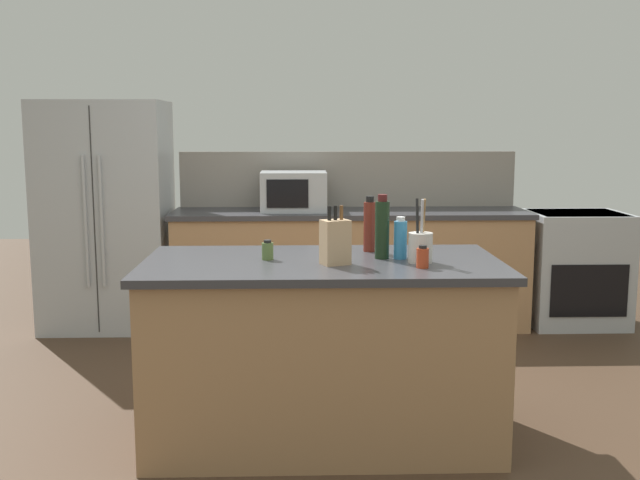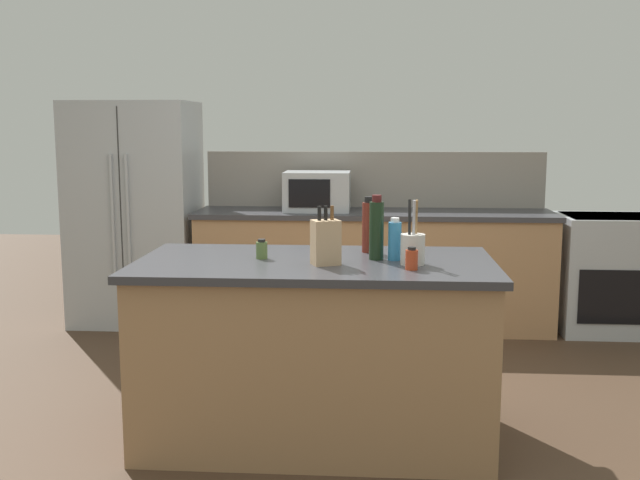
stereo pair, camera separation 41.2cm
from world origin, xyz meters
TOP-DOWN VIEW (x-y plane):
  - ground_plane at (0.00, 0.00)m, footprint 14.00×14.00m
  - back_counter_run at (0.30, 2.20)m, footprint 2.84×0.66m
  - wall_backsplash at (0.30, 2.52)m, footprint 2.80×0.03m
  - kitchen_island at (0.00, 0.00)m, footprint 1.81×0.96m
  - refrigerator at (-1.65, 2.25)m, footprint 0.98×0.75m
  - range_oven at (2.14, 2.20)m, footprint 0.76×0.65m
  - microwave at (-0.15, 2.20)m, footprint 0.52×0.39m
  - knife_block at (0.06, -0.12)m, footprint 0.16×0.14m
  - utensil_crock at (0.49, -0.08)m, footprint 0.12×0.12m
  - dish_soap_bottle at (0.40, 0.03)m, footprint 0.07×0.07m
  - spice_jar_oregano at (-0.28, 0.03)m, footprint 0.06×0.06m
  - spice_jar_paprika at (0.48, -0.22)m, footprint 0.06×0.06m
  - wine_bottle at (0.31, 0.05)m, footprint 0.07×0.07m
  - vinegar_bottle at (0.27, 0.26)m, footprint 0.07×0.07m

SIDE VIEW (x-z plane):
  - ground_plane at x=0.00m, z-range 0.00..0.00m
  - range_oven at x=2.14m, z-range 0.01..0.93m
  - back_counter_run at x=0.30m, z-range 0.00..0.94m
  - kitchen_island at x=0.00m, z-range 0.00..0.94m
  - refrigerator at x=-1.65m, z-range 0.00..1.81m
  - spice_jar_oregano at x=-0.28m, z-range 0.94..1.04m
  - spice_jar_paprika at x=0.48m, z-range 0.94..1.05m
  - utensil_crock at x=0.49m, z-range 0.86..1.18m
  - dish_soap_bottle at x=0.40m, z-range 0.93..1.15m
  - knife_block at x=0.06m, z-range 0.91..1.20m
  - vinegar_bottle at x=0.27m, z-range 0.93..1.23m
  - wine_bottle at x=0.31m, z-range 0.93..1.26m
  - microwave at x=-0.15m, z-range 0.94..1.25m
  - wall_backsplash at x=0.30m, z-range 0.94..1.40m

